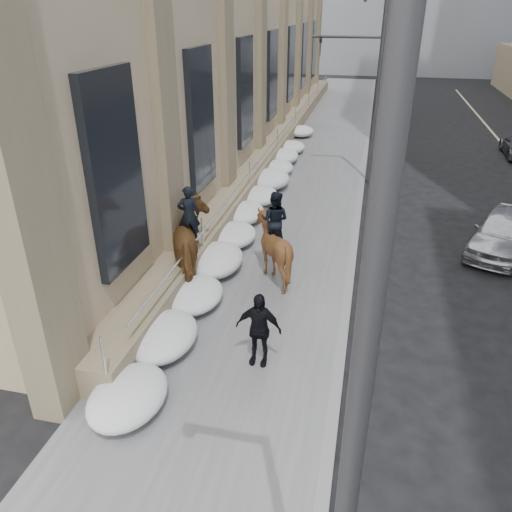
{
  "coord_description": "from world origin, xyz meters",
  "views": [
    {
      "loc": [
        2.79,
        -8.84,
        7.38
      ],
      "look_at": [
        0.27,
        2.15,
        1.7
      ],
      "focal_mm": 35.0,
      "sensor_mm": 36.0,
      "label": 1
    }
  ],
  "objects_px": {
    "mounted_horse_left": "(194,242)",
    "car_silver": "(503,232)",
    "mounted_horse_right": "(273,244)",
    "pedestrian": "(258,329)"
  },
  "relations": [
    {
      "from": "mounted_horse_left",
      "to": "car_silver",
      "type": "xyz_separation_m",
      "value": [
        9.23,
        4.19,
        -0.58
      ]
    },
    {
      "from": "mounted_horse_left",
      "to": "pedestrian",
      "type": "distance_m",
      "value": 4.34
    },
    {
      "from": "mounted_horse_left",
      "to": "pedestrian",
      "type": "height_order",
      "value": "mounted_horse_left"
    },
    {
      "from": "car_silver",
      "to": "mounted_horse_right",
      "type": "bearing_deg",
      "value": -129.8
    },
    {
      "from": "mounted_horse_right",
      "to": "pedestrian",
      "type": "distance_m",
      "value": 3.98
    },
    {
      "from": "mounted_horse_left",
      "to": "car_silver",
      "type": "bearing_deg",
      "value": -179.15
    },
    {
      "from": "mounted_horse_left",
      "to": "car_silver",
      "type": "height_order",
      "value": "mounted_horse_left"
    },
    {
      "from": "mounted_horse_right",
      "to": "car_silver",
      "type": "relative_size",
      "value": 0.64
    },
    {
      "from": "mounted_horse_left",
      "to": "pedestrian",
      "type": "relative_size",
      "value": 1.64
    },
    {
      "from": "pedestrian",
      "to": "car_silver",
      "type": "relative_size",
      "value": 0.43
    }
  ]
}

